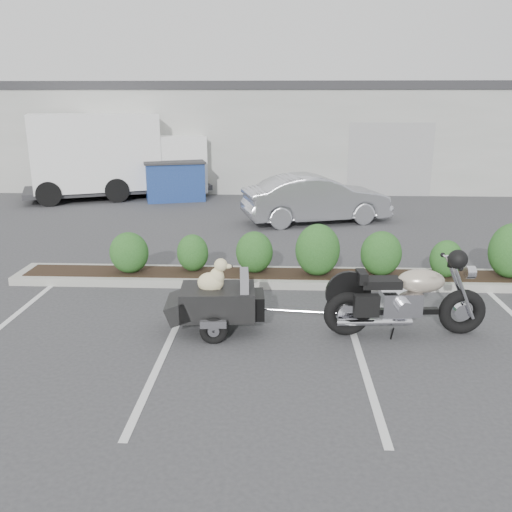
{
  "coord_description": "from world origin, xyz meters",
  "views": [
    {
      "loc": [
        0.07,
        -7.71,
        3.38
      ],
      "look_at": [
        -0.33,
        1.34,
        0.75
      ],
      "focal_mm": 38.0,
      "sensor_mm": 36.0,
      "label": 1
    }
  ],
  "objects_px": {
    "dumpster": "(175,180)",
    "pet_trailer": "(217,300)",
    "motorcycle": "(406,300)",
    "sedan": "(316,199)",
    "delivery_truck": "(116,158)"
  },
  "relations": [
    {
      "from": "motorcycle",
      "to": "pet_trailer",
      "type": "relative_size",
      "value": 1.25
    },
    {
      "from": "pet_trailer",
      "to": "delivery_truck",
      "type": "distance_m",
      "value": 12.46
    },
    {
      "from": "motorcycle",
      "to": "pet_trailer",
      "type": "height_order",
      "value": "motorcycle"
    },
    {
      "from": "sedan",
      "to": "delivery_truck",
      "type": "height_order",
      "value": "delivery_truck"
    },
    {
      "from": "dumpster",
      "to": "delivery_truck",
      "type": "distance_m",
      "value": 2.28
    },
    {
      "from": "motorcycle",
      "to": "sedan",
      "type": "relative_size",
      "value": 0.59
    },
    {
      "from": "dumpster",
      "to": "delivery_truck",
      "type": "xyz_separation_m",
      "value": [
        -2.12,
        0.44,
        0.71
      ]
    },
    {
      "from": "motorcycle",
      "to": "delivery_truck",
      "type": "height_order",
      "value": "delivery_truck"
    },
    {
      "from": "motorcycle",
      "to": "sedan",
      "type": "bearing_deg",
      "value": 91.86
    },
    {
      "from": "dumpster",
      "to": "pet_trailer",
      "type": "bearing_deg",
      "value": -92.23
    },
    {
      "from": "sedan",
      "to": "delivery_truck",
      "type": "xyz_separation_m",
      "value": [
        -6.8,
        3.83,
        0.72
      ]
    },
    {
      "from": "sedan",
      "to": "delivery_truck",
      "type": "distance_m",
      "value": 7.84
    },
    {
      "from": "pet_trailer",
      "to": "dumpster",
      "type": "xyz_separation_m",
      "value": [
        -2.72,
        11.01,
        0.2
      ]
    },
    {
      "from": "dumpster",
      "to": "motorcycle",
      "type": "bearing_deg",
      "value": -79.58
    },
    {
      "from": "motorcycle",
      "to": "sedan",
      "type": "distance_m",
      "value": 7.69
    }
  ]
}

